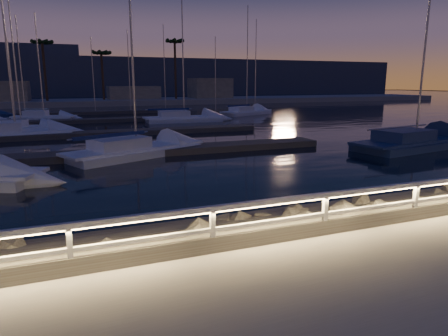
{
  "coord_description": "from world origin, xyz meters",
  "views": [
    {
      "loc": [
        -4.85,
        -7.97,
        3.75
      ],
      "look_at": [
        -0.16,
        4.0,
        0.97
      ],
      "focal_mm": 32.0,
      "sensor_mm": 36.0,
      "label": 1
    }
  ],
  "objects_px": {
    "sailboat_j": "(20,127)",
    "guard_rail": "(288,208)",
    "sailboat_l": "(246,112)",
    "sailboat_f": "(13,133)",
    "sailboat_d": "(413,141)",
    "sailboat_i": "(42,117)",
    "sailboat_k": "(182,118)",
    "sailboat_c": "(133,149)"
  },
  "relations": [
    {
      "from": "sailboat_j",
      "to": "guard_rail",
      "type": "bearing_deg",
      "value": -58.55
    },
    {
      "from": "guard_rail",
      "to": "sailboat_l",
      "type": "height_order",
      "value": "sailboat_l"
    },
    {
      "from": "guard_rail",
      "to": "sailboat_f",
      "type": "bearing_deg",
      "value": 108.31
    },
    {
      "from": "sailboat_d",
      "to": "sailboat_f",
      "type": "height_order",
      "value": "sailboat_d"
    },
    {
      "from": "sailboat_i",
      "to": "sailboat_l",
      "type": "height_order",
      "value": "sailboat_l"
    },
    {
      "from": "sailboat_d",
      "to": "sailboat_l",
      "type": "bearing_deg",
      "value": 77.96
    },
    {
      "from": "guard_rail",
      "to": "sailboat_l",
      "type": "bearing_deg",
      "value": 66.88
    },
    {
      "from": "guard_rail",
      "to": "sailboat_k",
      "type": "xyz_separation_m",
      "value": [
        7.05,
        35.01,
        -0.92
      ]
    },
    {
      "from": "sailboat_j",
      "to": "sailboat_l",
      "type": "relative_size",
      "value": 0.82
    },
    {
      "from": "sailboat_c",
      "to": "sailboat_l",
      "type": "xyz_separation_m",
      "value": [
        19.04,
        25.86,
        -0.03
      ]
    },
    {
      "from": "sailboat_f",
      "to": "sailboat_i",
      "type": "relative_size",
      "value": 1.24
    },
    {
      "from": "guard_rail",
      "to": "sailboat_f",
      "type": "distance_m",
      "value": 28.17
    },
    {
      "from": "sailboat_i",
      "to": "sailboat_k",
      "type": "xyz_separation_m",
      "value": [
        14.49,
        -7.28,
        0.02
      ]
    },
    {
      "from": "guard_rail",
      "to": "sailboat_d",
      "type": "bearing_deg",
      "value": 35.85
    },
    {
      "from": "sailboat_f",
      "to": "sailboat_k",
      "type": "relative_size",
      "value": 0.98
    },
    {
      "from": "sailboat_f",
      "to": "sailboat_l",
      "type": "distance_m",
      "value": 30.42
    },
    {
      "from": "sailboat_l",
      "to": "sailboat_j",
      "type": "bearing_deg",
      "value": 175.55
    },
    {
      "from": "sailboat_c",
      "to": "sailboat_j",
      "type": "relative_size",
      "value": 1.27
    },
    {
      "from": "sailboat_f",
      "to": "sailboat_k",
      "type": "height_order",
      "value": "sailboat_k"
    },
    {
      "from": "guard_rail",
      "to": "sailboat_f",
      "type": "relative_size",
      "value": 3.0
    },
    {
      "from": "guard_rail",
      "to": "sailboat_d",
      "type": "distance_m",
      "value": 20.43
    },
    {
      "from": "sailboat_c",
      "to": "sailboat_l",
      "type": "relative_size",
      "value": 1.04
    },
    {
      "from": "sailboat_l",
      "to": "sailboat_i",
      "type": "bearing_deg",
      "value": 153.52
    },
    {
      "from": "sailboat_f",
      "to": "sailboat_i",
      "type": "distance_m",
      "value": 15.62
    },
    {
      "from": "sailboat_c",
      "to": "sailboat_j",
      "type": "bearing_deg",
      "value": 90.77
    },
    {
      "from": "sailboat_c",
      "to": "sailboat_l",
      "type": "bearing_deg",
      "value": 29.28
    },
    {
      "from": "sailboat_c",
      "to": "sailboat_l",
      "type": "distance_m",
      "value": 32.11
    },
    {
      "from": "sailboat_k",
      "to": "sailboat_l",
      "type": "bearing_deg",
      "value": 32.53
    },
    {
      "from": "sailboat_i",
      "to": "sailboat_j",
      "type": "distance_m",
      "value": 10.67
    },
    {
      "from": "sailboat_d",
      "to": "sailboat_l",
      "type": "distance_m",
      "value": 29.61
    },
    {
      "from": "sailboat_c",
      "to": "sailboat_d",
      "type": "relative_size",
      "value": 0.86
    },
    {
      "from": "sailboat_c",
      "to": "sailboat_l",
      "type": "height_order",
      "value": "sailboat_c"
    },
    {
      "from": "sailboat_i",
      "to": "sailboat_j",
      "type": "relative_size",
      "value": 1.02
    },
    {
      "from": "guard_rail",
      "to": "sailboat_i",
      "type": "xyz_separation_m",
      "value": [
        -7.44,
        42.29,
        -0.94
      ]
    },
    {
      "from": "guard_rail",
      "to": "sailboat_d",
      "type": "xyz_separation_m",
      "value": [
        16.54,
        11.95,
        -0.9
      ]
    },
    {
      "from": "sailboat_d",
      "to": "sailboat_i",
      "type": "xyz_separation_m",
      "value": [
        -23.98,
        30.33,
        -0.04
      ]
    },
    {
      "from": "sailboat_c",
      "to": "sailboat_i",
      "type": "relative_size",
      "value": 1.24
    },
    {
      "from": "sailboat_j",
      "to": "sailboat_k",
      "type": "bearing_deg",
      "value": 27.64
    },
    {
      "from": "sailboat_c",
      "to": "sailboat_f",
      "type": "relative_size",
      "value": 1.0
    },
    {
      "from": "sailboat_d",
      "to": "sailboat_i",
      "type": "bearing_deg",
      "value": 118.59
    },
    {
      "from": "sailboat_d",
      "to": "sailboat_l",
      "type": "xyz_separation_m",
      "value": [
        1.19,
        29.58,
        -0.06
      ]
    },
    {
      "from": "sailboat_i",
      "to": "guard_rail",
      "type": "bearing_deg",
      "value": -64.43
    }
  ]
}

